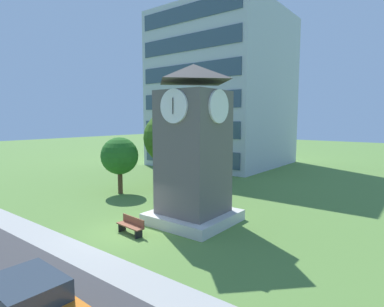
# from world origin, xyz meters

# --- Properties ---
(ground_plane) EXTENTS (160.00, 160.00, 0.00)m
(ground_plane) POSITION_xyz_m (0.00, 0.00, 0.00)
(ground_plane) COLOR #567F38
(kerb_strip) EXTENTS (120.00, 1.60, 0.01)m
(kerb_strip) POSITION_xyz_m (0.00, -2.91, 0.00)
(kerb_strip) COLOR #9E9E99
(kerb_strip) RESTS_ON ground
(office_building) EXTENTS (14.71, 15.03, 19.20)m
(office_building) POSITION_xyz_m (-9.76, 25.20, 9.60)
(office_building) COLOR #B7BCC6
(office_building) RESTS_ON ground
(clock_tower) EXTENTS (4.38, 4.38, 8.95)m
(clock_tower) POSITION_xyz_m (1.75, 3.61, 3.95)
(clock_tower) COLOR #605B56
(clock_tower) RESTS_ON ground
(park_bench) EXTENTS (1.84, 0.66, 0.88)m
(park_bench) POSITION_xyz_m (0.36, 0.10, 0.46)
(park_bench) COLOR brown
(park_bench) RESTS_ON ground
(tree_streetside) EXTENTS (2.96, 2.96, 4.52)m
(tree_streetside) POSITION_xyz_m (-7.15, 5.60, 3.02)
(tree_streetside) COLOR #513823
(tree_streetside) RESTS_ON ground
(tree_by_building) EXTENTS (4.62, 4.62, 6.63)m
(tree_by_building) POSITION_xyz_m (-5.55, 9.86, 4.32)
(tree_by_building) COLOR #513823
(tree_by_building) RESTS_ON ground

